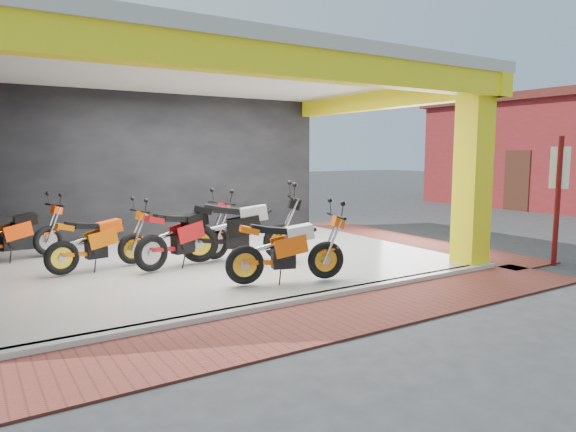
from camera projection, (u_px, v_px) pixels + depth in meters
name	position (u px, v px, depth m)	size (l,w,h in m)	color
ground	(276.00, 286.00, 8.21)	(80.00, 80.00, 0.00)	#2D2D30
showroom_floor	(223.00, 261.00, 9.88)	(8.00, 6.00, 0.10)	white
showroom_ceiling	(219.00, 72.00, 9.44)	(8.40, 6.40, 0.20)	beige
back_wall	(166.00, 168.00, 12.27)	(8.20, 0.20, 3.50)	black
corner_column	(473.00, 173.00, 9.35)	(0.50, 0.50, 3.50)	#FFEE15
header_beam_front	(313.00, 65.00, 6.96)	(8.40, 0.30, 0.40)	#FFEE15
header_beam_right	(381.00, 100.00, 11.60)	(0.30, 6.40, 0.40)	#FFEE15
floor_kerb	(312.00, 298.00, 7.35)	(8.00, 0.20, 0.10)	white
paver_front	(347.00, 315.00, 6.70)	(9.00, 1.40, 0.03)	brown
paver_right	(403.00, 240.00, 12.43)	(1.40, 7.00, 0.03)	brown
signpost	(558.00, 195.00, 9.54)	(0.12, 0.33, 2.43)	#5D0F0E
moto_hero	(326.00, 242.00, 8.12)	(2.02, 0.75, 1.23)	#FF5A0A
moto_row_a	(282.00, 223.00, 9.50)	(2.34, 0.87, 1.43)	black
moto_row_b	(215.00, 227.00, 9.59)	(2.12, 0.78, 1.29)	red
moto_row_c	(132.00, 233.00, 9.20)	(1.91, 0.71, 1.17)	orange
moto_row_d	(47.00, 226.00, 9.97)	(1.96, 0.73, 1.20)	#EA4009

